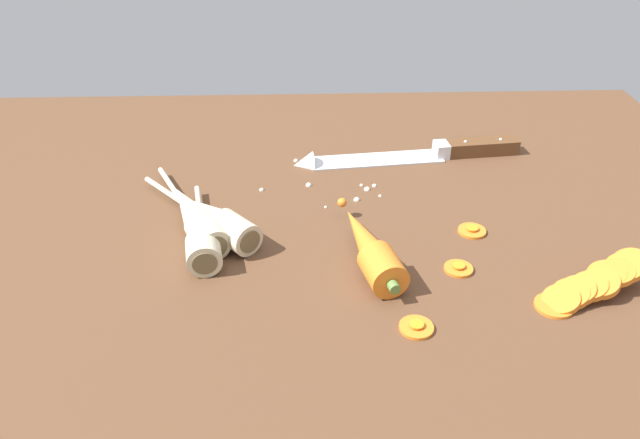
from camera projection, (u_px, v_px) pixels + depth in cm
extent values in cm
cube|color=brown|center=(319.00, 234.00, 80.69)|extent=(120.00, 90.00, 4.00)
cube|color=silver|center=(377.00, 159.00, 93.99)|extent=(20.35, 6.47, 0.50)
cone|color=silver|center=(303.00, 164.00, 92.67)|extent=(3.40, 4.25, 3.96)
cube|color=silver|center=(441.00, 150.00, 94.72)|extent=(2.30, 3.13, 2.20)
cube|color=brown|center=(482.00, 147.00, 95.49)|extent=(11.23, 3.94, 2.20)
sphere|color=silver|center=(466.00, 142.00, 94.57)|extent=(0.50, 0.50, 0.50)
sphere|color=silver|center=(501.00, 140.00, 95.23)|extent=(0.50, 0.50, 0.50)
cylinder|color=orange|center=(383.00, 269.00, 67.43)|extent=(5.32, 6.06, 4.20)
cone|color=orange|center=(364.00, 238.00, 72.51)|extent=(6.84, 13.09, 3.99)
sphere|color=orange|center=(342.00, 203.00, 79.43)|extent=(1.20, 1.20, 1.20)
cylinder|color=#5B7F3D|center=(394.00, 287.00, 64.82)|extent=(1.40, 1.26, 1.20)
cylinder|color=beige|center=(236.00, 232.00, 73.79)|extent=(6.60, 6.72, 4.00)
cone|color=beige|center=(199.00, 208.00, 78.41)|extent=(9.26, 9.75, 3.80)
cylinder|color=beige|center=(167.00, 193.00, 83.63)|extent=(7.47, 8.29, 0.70)
cylinder|color=brown|center=(250.00, 242.00, 72.13)|extent=(2.29, 2.08, 2.80)
cylinder|color=beige|center=(204.00, 252.00, 70.36)|extent=(4.73, 5.09, 4.00)
cone|color=beige|center=(201.00, 223.00, 75.46)|extent=(5.14, 8.45, 3.80)
cylinder|color=beige|center=(199.00, 204.00, 81.17)|extent=(2.21, 8.54, 0.70)
cylinder|color=brown|center=(205.00, 263.00, 68.52)|extent=(2.81, 0.79, 2.80)
cylinder|color=beige|center=(208.00, 235.00, 73.26)|extent=(5.99, 6.69, 4.00)
cone|color=beige|center=(188.00, 206.00, 78.96)|extent=(7.67, 10.45, 3.80)
cylinder|color=beige|center=(171.00, 185.00, 85.29)|extent=(5.22, 9.82, 0.70)
cylinder|color=brown|center=(215.00, 247.00, 71.20)|extent=(2.65, 1.49, 2.80)
cylinder|color=orange|center=(554.00, 304.00, 65.18)|extent=(4.07, 4.07, 0.70)
cylinder|color=orange|center=(561.00, 300.00, 65.40)|extent=(4.14, 4.00, 2.54)
cylinder|color=orange|center=(571.00, 294.00, 65.86)|extent=(4.15, 4.01, 2.57)
cylinder|color=orange|center=(578.00, 291.00, 65.95)|extent=(3.97, 3.83, 2.49)
cylinder|color=orange|center=(589.00, 286.00, 66.16)|extent=(4.01, 3.87, 2.44)
cylinder|color=orange|center=(600.00, 283.00, 66.25)|extent=(4.27, 4.14, 2.52)
cylinder|color=orange|center=(607.00, 275.00, 67.01)|extent=(4.15, 4.04, 2.21)
cylinder|color=orange|center=(616.00, 273.00, 67.00)|extent=(3.99, 3.89, 2.01)
cylinder|color=orange|center=(625.00, 268.00, 67.35)|extent=(4.19, 4.06, 2.50)
cylinder|color=orange|center=(631.00, 263.00, 67.66)|extent=(4.06, 3.92, 2.52)
cylinder|color=orange|center=(472.00, 230.00, 77.27)|extent=(3.45, 3.45, 0.70)
cylinder|color=orange|center=(472.00, 228.00, 77.12)|extent=(1.45, 1.45, 0.16)
cylinder|color=orange|center=(459.00, 267.00, 70.65)|extent=(3.29, 3.29, 0.70)
cylinder|color=orange|center=(459.00, 266.00, 70.51)|extent=(1.38, 1.38, 0.16)
cylinder|color=orange|center=(416.00, 326.00, 62.33)|extent=(3.51, 3.51, 0.70)
cylinder|color=orange|center=(417.00, 324.00, 62.19)|extent=(1.48, 1.48, 0.16)
sphere|color=silver|center=(374.00, 184.00, 87.21)|extent=(0.67, 0.67, 0.67)
sphere|color=silver|center=(402.00, 157.00, 94.31)|extent=(0.81, 0.81, 0.81)
sphere|color=silver|center=(361.00, 184.00, 87.39)|extent=(0.50, 0.50, 0.50)
sphere|color=silver|center=(357.00, 198.00, 83.86)|extent=(0.84, 0.84, 0.84)
sphere|color=silver|center=(296.00, 159.00, 93.78)|extent=(0.67, 0.67, 0.67)
sphere|color=silver|center=(346.00, 157.00, 94.15)|extent=(0.90, 0.90, 0.90)
sphere|color=silver|center=(309.00, 183.00, 87.29)|extent=(0.84, 0.84, 0.84)
sphere|color=silver|center=(326.00, 206.00, 82.41)|extent=(0.42, 0.42, 0.42)
sphere|color=silver|center=(367.00, 187.00, 86.25)|extent=(0.88, 0.88, 0.88)
sphere|color=silver|center=(380.00, 195.00, 84.87)|extent=(0.46, 0.46, 0.46)
sphere|color=silver|center=(262.00, 188.00, 86.21)|extent=(0.66, 0.66, 0.66)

